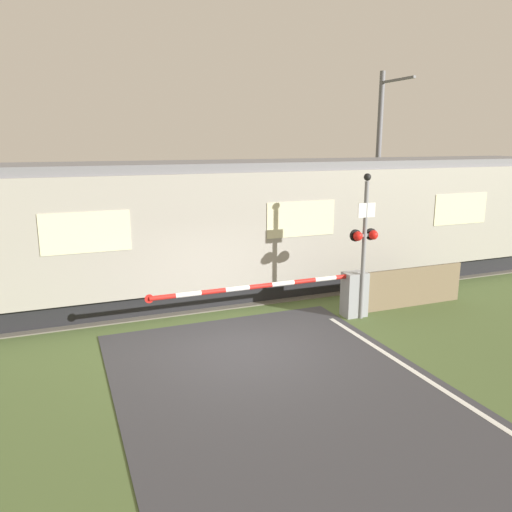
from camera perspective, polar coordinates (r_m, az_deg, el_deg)
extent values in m
plane|color=#4C6033|center=(11.14, -1.13, -10.72)|extent=(80.00, 80.00, 0.00)
cube|color=#666056|center=(14.99, -6.97, -4.44)|extent=(36.00, 3.20, 0.03)
cube|color=#595451|center=(14.30, -6.23, -5.00)|extent=(36.00, 0.08, 0.10)
cube|color=#595451|center=(15.64, -7.66, -3.47)|extent=(36.00, 0.08, 0.10)
cube|color=black|center=(15.77, 2.46, -2.39)|extent=(19.05, 2.65, 0.60)
cube|color=#9E998E|center=(15.38, 2.52, 4.22)|extent=(20.71, 3.11, 3.07)
cube|color=slate|center=(15.22, 2.59, 10.40)|extent=(20.30, 2.86, 0.24)
cube|color=beige|center=(17.28, 22.35, 5.00)|extent=(2.07, 0.02, 0.98)
cube|color=beige|center=(13.95, 5.19, 4.24)|extent=(2.07, 0.02, 0.98)
cube|color=beige|center=(12.48, -18.87, 2.55)|extent=(2.07, 0.02, 0.98)
cube|color=gray|center=(13.28, 11.18, -4.30)|extent=(0.60, 0.44, 1.17)
cylinder|color=gray|center=(13.14, 11.28, -2.18)|extent=(0.16, 0.16, 0.18)
cylinder|color=red|center=(12.98, 10.18, -2.31)|extent=(0.59, 0.11, 0.11)
cylinder|color=white|center=(12.69, 7.92, -2.59)|extent=(0.59, 0.11, 0.11)
cylinder|color=red|center=(12.42, 5.56, -2.87)|extent=(0.59, 0.11, 0.11)
cylinder|color=white|center=(12.17, 3.09, -3.16)|extent=(0.59, 0.11, 0.11)
cylinder|color=red|center=(11.94, 0.52, -3.46)|extent=(0.59, 0.11, 0.11)
cylinder|color=white|center=(11.74, -2.15, -3.76)|extent=(0.59, 0.11, 0.11)
cylinder|color=red|center=(11.56, -4.90, -4.06)|extent=(0.59, 0.11, 0.11)
cylinder|color=white|center=(11.41, -7.73, -4.36)|extent=(0.59, 0.11, 0.11)
cylinder|color=red|center=(11.29, -10.64, -4.66)|extent=(0.59, 0.11, 0.11)
cylinder|color=red|center=(11.25, -12.11, -4.80)|extent=(0.20, 0.02, 0.20)
cylinder|color=gray|center=(12.84, 12.21, 0.48)|extent=(0.11, 0.11, 3.53)
cube|color=gray|center=(12.76, 12.30, 2.34)|extent=(0.57, 0.07, 0.07)
sphere|color=red|center=(12.59, 11.57, 2.23)|extent=(0.24, 0.24, 0.24)
sphere|color=red|center=(12.84, 13.26, 2.36)|extent=(0.24, 0.24, 0.24)
cylinder|color=black|center=(12.68, 11.30, 2.32)|extent=(0.30, 0.06, 0.30)
cylinder|color=black|center=(12.93, 12.99, 2.45)|extent=(0.30, 0.06, 0.30)
cube|color=white|center=(12.63, 12.54, 5.14)|extent=(0.48, 0.02, 0.35)
sphere|color=black|center=(12.58, 12.62, 8.79)|extent=(0.18, 0.18, 0.18)
cylinder|color=slate|center=(19.71, 13.73, 9.74)|extent=(0.20, 0.20, 6.97)
cube|color=slate|center=(19.07, 15.89, 18.81)|extent=(0.10, 1.80, 0.08)
cube|color=#726047|center=(14.36, 16.98, -3.47)|extent=(3.55, 0.06, 1.10)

